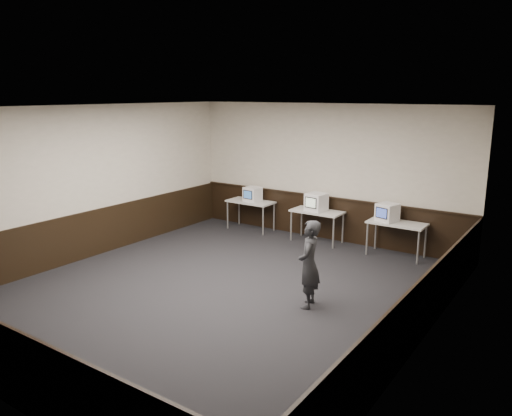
{
  "coord_description": "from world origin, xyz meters",
  "views": [
    {
      "loc": [
        5.22,
        -6.52,
        3.44
      ],
      "look_at": [
        -0.36,
        1.6,
        1.15
      ],
      "focal_mm": 35.0,
      "sensor_mm": 36.0,
      "label": 1
    }
  ],
  "objects_px": {
    "desk_left": "(251,204)",
    "desk_right": "(397,226)",
    "person": "(309,264)",
    "emac_center": "(316,202)",
    "emac_left": "(252,194)",
    "desk_center": "(317,214)",
    "emac_right": "(387,212)"
  },
  "relations": [
    {
      "from": "emac_left",
      "to": "person",
      "type": "bearing_deg",
      "value": -40.69
    },
    {
      "from": "desk_left",
      "to": "person",
      "type": "height_order",
      "value": "person"
    },
    {
      "from": "desk_right",
      "to": "person",
      "type": "bearing_deg",
      "value": -95.21
    },
    {
      "from": "emac_left",
      "to": "person",
      "type": "height_order",
      "value": "person"
    },
    {
      "from": "emac_left",
      "to": "emac_right",
      "type": "height_order",
      "value": "emac_right"
    },
    {
      "from": "emac_left",
      "to": "person",
      "type": "xyz_separation_m",
      "value": [
        3.43,
        -3.32,
        -0.21
      ]
    },
    {
      "from": "emac_right",
      "to": "person",
      "type": "relative_size",
      "value": 0.34
    },
    {
      "from": "emac_center",
      "to": "person",
      "type": "relative_size",
      "value": 0.34
    },
    {
      "from": "desk_left",
      "to": "emac_center",
      "type": "xyz_separation_m",
      "value": [
        1.88,
        -0.03,
        0.28
      ]
    },
    {
      "from": "desk_right",
      "to": "emac_left",
      "type": "bearing_deg",
      "value": -179.82
    },
    {
      "from": "desk_center",
      "to": "desk_right",
      "type": "xyz_separation_m",
      "value": [
        1.9,
        0.0,
        0.0
      ]
    },
    {
      "from": "desk_center",
      "to": "emac_left",
      "type": "distance_m",
      "value": 1.85
    },
    {
      "from": "desk_left",
      "to": "emac_right",
      "type": "relative_size",
      "value": 2.43
    },
    {
      "from": "desk_right",
      "to": "emac_right",
      "type": "relative_size",
      "value": 2.43
    },
    {
      "from": "emac_center",
      "to": "emac_right",
      "type": "height_order",
      "value": "emac_center"
    },
    {
      "from": "emac_left",
      "to": "emac_right",
      "type": "bearing_deg",
      "value": 3.11
    },
    {
      "from": "emac_right",
      "to": "person",
      "type": "bearing_deg",
      "value": -76.37
    },
    {
      "from": "desk_left",
      "to": "emac_center",
      "type": "distance_m",
      "value": 1.9
    },
    {
      "from": "desk_left",
      "to": "desk_right",
      "type": "height_order",
      "value": "same"
    },
    {
      "from": "emac_right",
      "to": "person",
      "type": "distance_m",
      "value": 3.31
    },
    {
      "from": "desk_left",
      "to": "desk_right",
      "type": "xyz_separation_m",
      "value": [
        3.8,
        0.0,
        0.0
      ]
    },
    {
      "from": "desk_left",
      "to": "person",
      "type": "relative_size",
      "value": 0.82
    },
    {
      "from": "desk_right",
      "to": "emac_right",
      "type": "xyz_separation_m",
      "value": [
        -0.22,
        -0.03,
        0.27
      ]
    },
    {
      "from": "desk_left",
      "to": "desk_center",
      "type": "relative_size",
      "value": 1.0
    },
    {
      "from": "desk_left",
      "to": "desk_center",
      "type": "height_order",
      "value": "same"
    },
    {
      "from": "desk_left",
      "to": "emac_right",
      "type": "height_order",
      "value": "emac_right"
    },
    {
      "from": "desk_right",
      "to": "emac_right",
      "type": "bearing_deg",
      "value": -172.4
    },
    {
      "from": "desk_left",
      "to": "emac_left",
      "type": "relative_size",
      "value": 2.89
    },
    {
      "from": "desk_center",
      "to": "desk_right",
      "type": "height_order",
      "value": "same"
    },
    {
      "from": "desk_left",
      "to": "person",
      "type": "distance_m",
      "value": 4.83
    },
    {
      "from": "emac_left",
      "to": "emac_center",
      "type": "distance_m",
      "value": 1.81
    },
    {
      "from": "desk_left",
      "to": "emac_right",
      "type": "distance_m",
      "value": 3.59
    }
  ]
}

